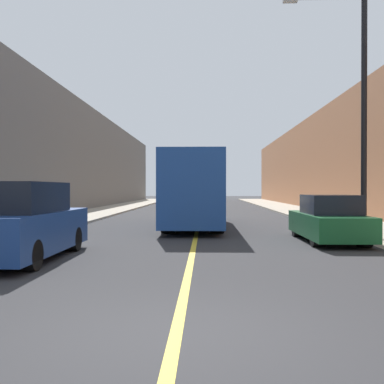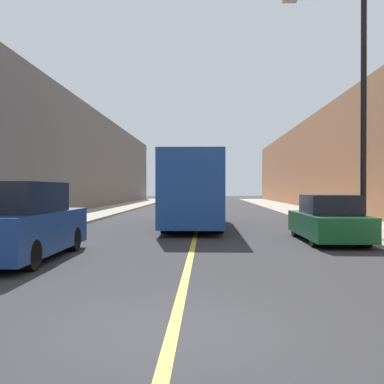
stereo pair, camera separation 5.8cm
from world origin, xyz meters
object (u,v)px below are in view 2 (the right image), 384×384
Objects in this scene: car_right_near at (328,221)px; street_lamp_right at (356,99)px; bus at (194,189)px; parked_suv_left at (20,224)px.

street_lamp_right is (1.16, 0.70, 4.19)m from car_right_near.
parked_suv_left is (-4.08, -9.96, -0.84)m from bus.
street_lamp_right is at bearing -41.87° from bus.
bus is 1.23× the size of street_lamp_right.
street_lamp_right reaches higher than parked_suv_left.
parked_suv_left reaches higher than car_right_near.
street_lamp_right is (9.86, 4.78, 4.00)m from parked_suv_left.
bus is 10.80m from parked_suv_left.
car_right_near is at bearing -148.80° from street_lamp_right.
car_right_near is (4.63, -5.88, -1.03)m from bus.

